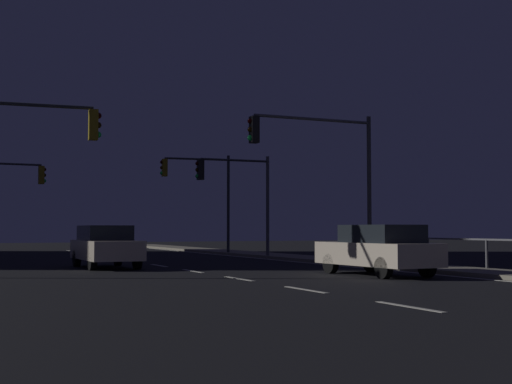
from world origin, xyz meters
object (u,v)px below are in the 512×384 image
at_px(car_oncoming, 106,246).
at_px(traffic_light_far_center, 319,156).
at_px(traffic_light_overhead_east, 34,150).
at_px(traffic_light_mid_left, 236,185).
at_px(car, 378,249).
at_px(traffic_light_mid_right, 199,183).

distance_m(car_oncoming, traffic_light_far_center, 8.58).
bearing_deg(traffic_light_overhead_east, traffic_light_mid_left, 40.90).
relative_size(car_oncoming, traffic_light_mid_left, 0.91).
bearing_deg(traffic_light_far_center, car, -93.46).
xyz_separation_m(traffic_light_far_center, traffic_light_mid_left, (0.38, 8.76, -0.56)).
xyz_separation_m(car, traffic_light_mid_right, (0.67, 18.17, 3.13)).
xyz_separation_m(traffic_light_far_center, traffic_light_overhead_east, (-10.12, -0.34, -0.30)).
bearing_deg(car, traffic_light_far_center, 86.54).
bearing_deg(traffic_light_mid_right, car_oncoming, -125.62).
relative_size(traffic_light_far_center, traffic_light_overhead_east, 1.02).
bearing_deg(traffic_light_far_center, traffic_light_overhead_east, -178.09).
bearing_deg(traffic_light_mid_left, traffic_light_overhead_east, -139.10).
bearing_deg(traffic_light_far_center, car_oncoming, 152.46).
bearing_deg(traffic_light_mid_left, car_oncoming, -145.41).
relative_size(car, traffic_light_mid_left, 0.92).
relative_size(traffic_light_mid_right, traffic_light_overhead_east, 0.99).
xyz_separation_m(car, traffic_light_mid_left, (0.63, 12.89, 2.76)).
bearing_deg(traffic_light_mid_right, traffic_light_overhead_east, -126.26).
height_order(car, traffic_light_overhead_east, traffic_light_overhead_east).
relative_size(car, traffic_light_overhead_east, 0.82).
distance_m(car_oncoming, traffic_light_mid_right, 13.15).
height_order(traffic_light_far_center, traffic_light_mid_right, traffic_light_far_center).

